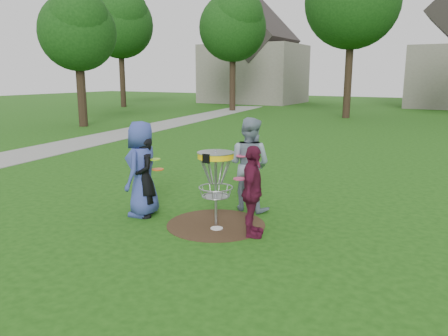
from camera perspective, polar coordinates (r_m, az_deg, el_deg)
The scene contains 11 objects.
ground at distance 8.03m, azimuth -1.06°, elevation -7.39°, with size 100.00×100.00×0.00m, color #19470F.
dirt_patch at distance 8.03m, azimuth -1.06°, elevation -7.36°, with size 1.80×1.80×0.01m, color #47331E.
concrete_path at distance 20.24m, azimuth -14.21°, elevation 4.13°, with size 2.20×40.00×0.02m, color #9E9E99.
player_blue at distance 8.48m, azimuth -10.64°, elevation -0.11°, with size 0.90×0.58×1.83m, color #364595.
player_black at distance 8.41m, azimuth -10.29°, elevation -1.20°, with size 0.56×0.37×1.55m, color black.
player_grey at distance 8.70m, azimuth 3.30°, elevation 0.50°, with size 0.91×0.71×1.87m, color #7F8FA3.
player_maroon at distance 7.28m, azimuth 3.73°, elevation -3.10°, with size 0.91×0.38×1.55m, color #5B142E.
disc_on_grass at distance 7.81m, azimuth -0.97°, elevation -7.90°, with size 0.22×0.22×0.02m, color white.
disc_golf_basket at distance 7.75m, azimuth -1.09°, elevation -0.27°, with size 0.66×0.67×1.38m.
held_discs at distance 8.05m, azimuth -3.45°, elevation 0.34°, with size 2.00×1.28×0.21m.
tree_row at distance 27.64m, azimuth 23.26°, elevation 18.48°, with size 51.20×17.42×9.90m.
Camera 1 is at (3.83, -6.53, 2.67)m, focal length 35.00 mm.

